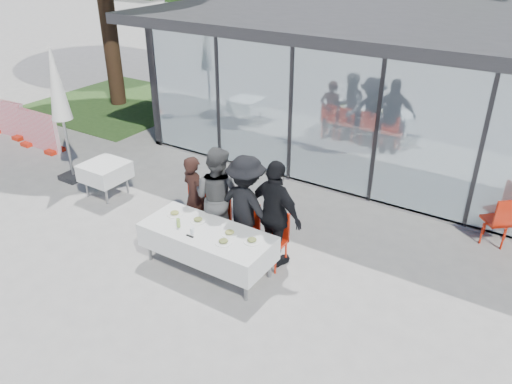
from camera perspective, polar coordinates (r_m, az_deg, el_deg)
ground at (r=8.25m, az=-4.51°, el=-10.63°), size 90.00×90.00×0.00m
pavilion at (r=13.73m, az=24.00°, el=12.94°), size 14.80×8.80×3.44m
dining_table at (r=8.35m, az=-5.62°, el=-5.64°), size 2.26×0.96×0.75m
diner_a at (r=9.20m, az=-7.03°, el=-0.50°), size 0.72×0.72×1.59m
diner_chair_a at (r=9.31m, az=-7.00°, el=-1.92°), size 0.44×0.44×0.97m
diner_b at (r=8.84m, az=-4.44°, el=-0.55°), size 0.96×0.96×1.87m
diner_chair_b at (r=9.02m, az=-4.41°, el=-2.82°), size 0.44×0.44×0.97m
diner_c at (r=8.53m, az=-1.13°, el=-1.66°), size 1.32×1.32×1.85m
diner_chair_c at (r=8.72m, az=-1.16°, el=-3.93°), size 0.44×0.44×0.97m
diner_d at (r=8.25m, az=2.23°, el=-2.57°), size 1.36×1.36×1.90m
diner_chair_d at (r=8.46m, az=2.13°, el=-5.03°), size 0.44×0.44×0.97m
plate_a at (r=8.74m, az=-9.28°, el=-2.43°), size 0.27×0.27×0.07m
plate_b at (r=8.49m, az=-6.63°, el=-3.19°), size 0.27×0.27×0.07m
plate_c at (r=8.10m, az=-3.04°, el=-4.69°), size 0.27×0.27×0.07m
plate_d at (r=7.90m, az=-0.47°, el=-5.56°), size 0.27×0.27×0.07m
plate_extra at (r=7.89m, az=-3.74°, el=-5.68°), size 0.27×0.27×0.07m
juice_bottle at (r=8.35m, az=-8.86°, el=-3.51°), size 0.06×0.06×0.15m
drinking_glasses at (r=8.17m, az=-7.30°, el=-4.37°), size 0.07×0.07×0.10m
folded_eyeglasses at (r=8.11m, az=-7.57°, el=-5.02°), size 0.14×0.03×0.01m
spare_table_left at (r=11.11m, az=-16.88°, el=2.25°), size 0.86×0.86×0.74m
spare_chair_b at (r=9.94m, az=26.19°, el=-2.79°), size 0.62×0.62×0.97m
market_umbrella at (r=11.64m, az=-21.68°, el=10.34°), size 0.50×0.50×3.00m
grass_patch at (r=17.48m, az=-15.39°, el=9.76°), size 5.00×5.00×0.02m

